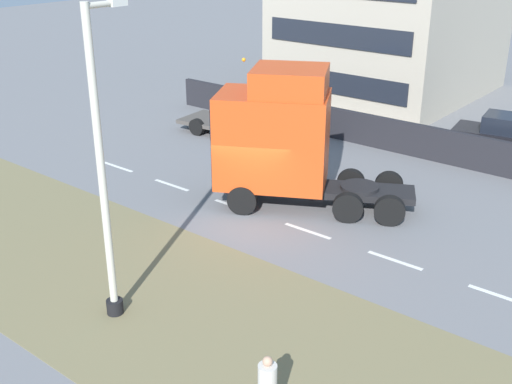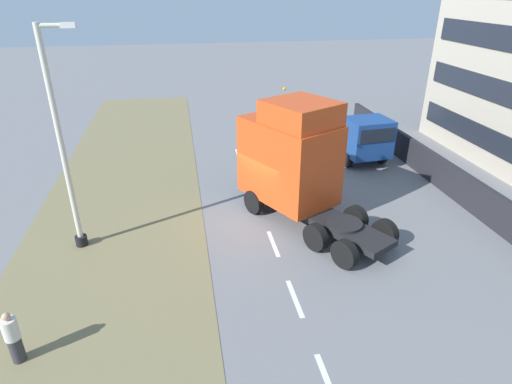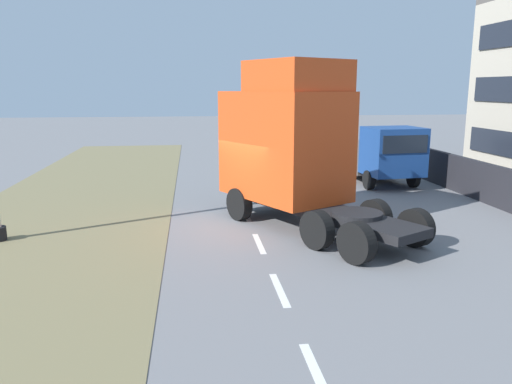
% 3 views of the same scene
% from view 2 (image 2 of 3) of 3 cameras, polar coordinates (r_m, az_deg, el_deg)
% --- Properties ---
extents(ground_plane, '(120.00, 120.00, 0.00)m').
position_cam_2_polar(ground_plane, '(18.33, 0.80, -3.05)').
color(ground_plane, slate).
rests_on(ground_plane, ground).
extents(grass_verge, '(7.00, 44.00, 0.01)m').
position_cam_2_polar(grass_verge, '(18.30, -18.04, -4.48)').
color(grass_verge, olive).
rests_on(grass_verge, ground).
extents(lane_markings, '(0.16, 17.80, 0.00)m').
position_cam_2_polar(lane_markings, '(17.73, 1.23, -4.13)').
color(lane_markings, white).
rests_on(lane_markings, ground).
extents(boundary_wall, '(0.25, 24.00, 1.45)m').
position_cam_2_polar(boundary_wall, '(21.44, 25.16, 0.98)').
color(boundary_wall, '#232328').
rests_on(boundary_wall, ground).
extents(lorry_cab, '(5.36, 7.02, 5.10)m').
position_cam_2_polar(lorry_cab, '(17.36, 5.00, 4.21)').
color(lorry_cab, black).
rests_on(lorry_cab, ground).
extents(flatbed_truck, '(2.72, 5.67, 2.56)m').
position_cam_2_polar(flatbed_truck, '(24.08, 14.02, 6.95)').
color(flatbed_truck, navy).
rests_on(flatbed_truck, ground).
extents(lamp_post, '(1.34, 0.43, 7.88)m').
position_cam_2_polar(lamp_post, '(16.06, -24.05, 4.22)').
color(lamp_post, black).
rests_on(lamp_post, ground).
extents(pedestrian, '(0.39, 0.39, 1.58)m').
position_cam_2_polar(pedestrian, '(13.07, -29.66, -16.57)').
color(pedestrian, '#333338').
rests_on(pedestrian, ground).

